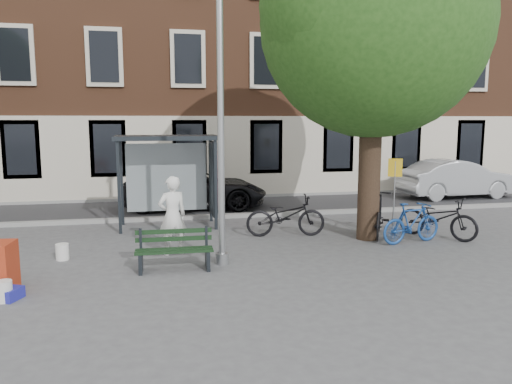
{
  "coord_description": "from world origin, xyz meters",
  "views": [
    {
      "loc": [
        -1.39,
        -10.27,
        3.06
      ],
      "look_at": [
        0.93,
        0.91,
        1.4
      ],
      "focal_mm": 35.0,
      "sensor_mm": 36.0,
      "label": 1
    }
  ],
  "objects": [
    {
      "name": "blue_crate",
      "position": [
        -3.97,
        -1.34,
        0.1
      ],
      "size": [
        0.67,
        0.59,
        0.2
      ],
      "primitive_type": "cube",
      "rotation": [
        0.0,
        0.0,
        -0.42
      ],
      "color": "#21229A",
      "rests_on": "ground"
    },
    {
      "name": "painter",
      "position": [
        -0.99,
        1.0,
        0.9
      ],
      "size": [
        0.75,
        0.6,
        1.8
      ],
      "primitive_type": "imported",
      "rotation": [
        0.0,
        0.0,
        3.42
      ],
      "color": "white",
      "rests_on": "ground"
    },
    {
      "name": "bike_d",
      "position": [
        4.4,
        1.69,
        0.6
      ],
      "size": [
        1.42,
        2.03,
        1.2
      ],
      "primitive_type": "imported",
      "rotation": [
        0.0,
        0.0,
        2.67
      ],
      "color": "black",
      "rests_on": "ground"
    },
    {
      "name": "bucket_a",
      "position": [
        -3.93,
        -1.46,
        0.18
      ],
      "size": [
        0.37,
        0.37,
        0.36
      ],
      "primitive_type": "cylinder",
      "rotation": [
        0.0,
        0.0,
        0.42
      ],
      "color": "silver",
      "rests_on": "ground"
    },
    {
      "name": "bike_b",
      "position": [
        4.88,
        0.86,
        0.52
      ],
      "size": [
        1.78,
        0.83,
        1.03
      ],
      "primitive_type": "imported",
      "rotation": [
        0.0,
        0.0,
        1.78
      ],
      "color": "navy",
      "rests_on": "ground"
    },
    {
      "name": "bike_c",
      "position": [
        5.82,
        1.22,
        0.54
      ],
      "size": [
        1.84,
        2.06,
        1.08
      ],
      "primitive_type": "imported",
      "rotation": [
        0.0,
        0.0,
        0.67
      ],
      "color": "black",
      "rests_on": "ground"
    },
    {
      "name": "curb_near",
      "position": [
        0.0,
        5.0,
        0.06
      ],
      "size": [
        40.0,
        0.25,
        0.12
      ],
      "primitive_type": "cube",
      "color": "gray",
      "rests_on": "ground"
    },
    {
      "name": "curb_far",
      "position": [
        0.0,
        9.0,
        0.06
      ],
      "size": [
        40.0,
        0.25,
        0.12
      ],
      "primitive_type": "cube",
      "color": "gray",
      "rests_on": "ground"
    },
    {
      "name": "building_row",
      "position": [
        0.0,
        13.0,
        7.0
      ],
      "size": [
        30.0,
        8.0,
        14.0
      ],
      "primitive_type": "cube",
      "color": "brown",
      "rests_on": "ground"
    },
    {
      "name": "notice_sign",
      "position": [
        4.71,
        1.5,
        1.53
      ],
      "size": [
        0.34,
        0.18,
        2.07
      ],
      "rotation": [
        0.0,
        0.0,
        -0.43
      ],
      "color": "#9EA0A3",
      "rests_on": "ground"
    },
    {
      "name": "ground",
      "position": [
        0.0,
        0.0,
        0.0
      ],
      "size": [
        90.0,
        90.0,
        0.0
      ],
      "primitive_type": "plane",
      "color": "#4C4C4F",
      "rests_on": "ground"
    },
    {
      "name": "lamppost",
      "position": [
        0.0,
        0.0,
        2.78
      ],
      "size": [
        0.28,
        0.35,
        6.11
      ],
      "color": "#9EA0A3",
      "rests_on": "ground"
    },
    {
      "name": "road",
      "position": [
        0.0,
        7.0,
        0.01
      ],
      "size": [
        40.0,
        4.0,
        0.01
      ],
      "primitive_type": "cube",
      "color": "#28282B",
      "rests_on": "ground"
    },
    {
      "name": "bucket_b",
      "position": [
        -3.4,
        1.03,
        0.18
      ],
      "size": [
        0.34,
        0.34,
        0.36
      ],
      "primitive_type": "cylinder",
      "rotation": [
        0.0,
        0.0,
        0.24
      ],
      "color": "white",
      "rests_on": "ground"
    },
    {
      "name": "tree_right",
      "position": [
        4.01,
        1.38,
        5.62
      ],
      "size": [
        5.76,
        5.6,
        8.2
      ],
      "color": "black",
      "rests_on": "ground"
    },
    {
      "name": "bus_shelter",
      "position": [
        -0.61,
        4.11,
        1.92
      ],
      "size": [
        2.85,
        1.45,
        2.62
      ],
      "color": "#1E2328",
      "rests_on": "ground"
    },
    {
      "name": "bike_a",
      "position": [
        2.0,
        2.23,
        0.55
      ],
      "size": [
        2.15,
        0.98,
        1.09
      ],
      "primitive_type": "imported",
      "rotation": [
        0.0,
        0.0,
        1.45
      ],
      "color": "black",
      "rests_on": "ground"
    },
    {
      "name": "bench",
      "position": [
        -1.01,
        -0.21,
        0.37
      ],
      "size": [
        1.58,
        0.56,
        0.81
      ],
      "rotation": [
        0.0,
        0.0,
        -0.02
      ],
      "color": "#1E2328",
      "rests_on": "ground"
    },
    {
      "name": "car_dark",
      "position": [
        0.04,
        7.0,
        0.68
      ],
      "size": [
        5.08,
        2.64,
        1.37
      ],
      "primitive_type": "imported",
      "rotation": [
        0.0,
        0.0,
        1.49
      ],
      "color": "black",
      "rests_on": "ground"
    },
    {
      "name": "car_silver",
      "position": [
        10.31,
        7.24,
        0.75
      ],
      "size": [
        4.65,
        1.84,
        1.51
      ],
      "primitive_type": "imported",
      "rotation": [
        0.0,
        0.0,
        1.63
      ],
      "color": "#A7ABAF",
      "rests_on": "ground"
    }
  ]
}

